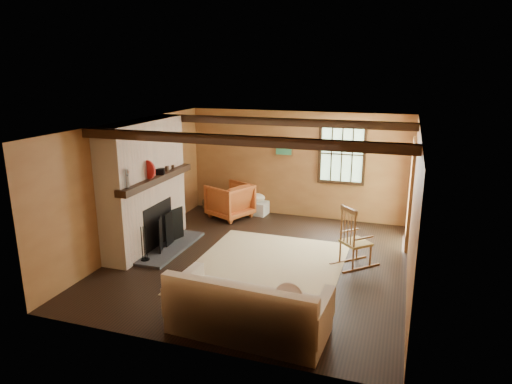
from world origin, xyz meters
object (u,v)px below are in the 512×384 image
at_px(rocking_chair, 354,241).
at_px(armchair, 230,201).
at_px(fireplace, 146,191).
at_px(laundry_basket, 257,208).
at_px(sofa, 248,313).

xyz_separation_m(rocking_chair, armchair, (-3.00, 1.80, -0.06)).
bearing_deg(fireplace, laundry_basket, 62.38).
bearing_deg(sofa, fireplace, 144.77).
distance_m(rocking_chair, sofa, 2.76).
distance_m(sofa, armchair, 4.79).
bearing_deg(armchair, fireplace, 3.89).
bearing_deg(rocking_chair, laundry_basket, 4.47).
relative_size(laundry_basket, armchair, 0.57).
xyz_separation_m(fireplace, sofa, (2.80, -2.22, -0.81)).
relative_size(fireplace, armchair, 2.76).
distance_m(sofa, laundry_basket, 4.99).
bearing_deg(laundry_basket, rocking_chair, -41.60).
xyz_separation_m(rocking_chair, laundry_basket, (-2.49, 2.21, -0.30)).
height_order(fireplace, armchair, fireplace).
relative_size(sofa, armchair, 2.40).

